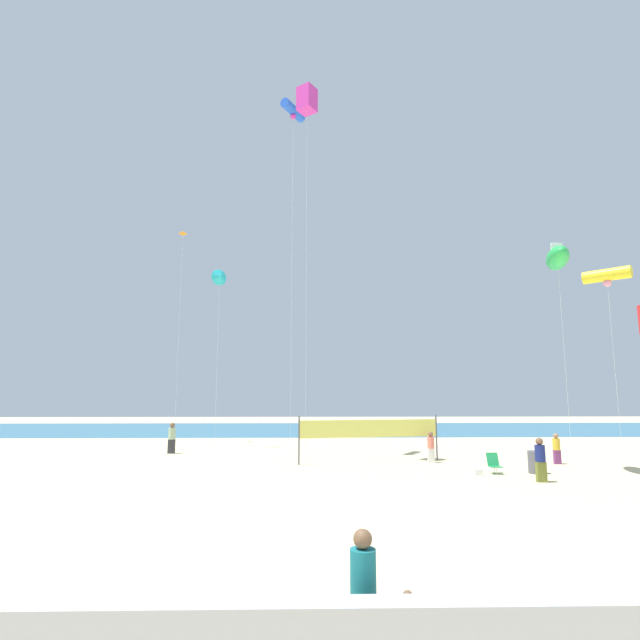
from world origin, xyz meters
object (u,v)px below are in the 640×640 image
Objects in this scene: beachgoer_navy_shirt at (540,458)px; kite_blue_tube at (293,111)px; kite_magenta_box at (307,100)px; beach_handbag at (478,472)px; mother_figure at (363,585)px; toddler_figure at (408,621)px; beachgoer_sage_shirt at (172,437)px; folding_beach_chair at (494,463)px; kite_cyan_delta at (220,277)px; kite_orange_diamond at (183,241)px; beachgoer_mustard_shirt at (557,448)px; trash_barrel at (536,462)px; beachgoer_coral_shirt at (431,446)px; volleyball_net at (370,430)px; kite_yellow_tube at (607,276)px; kite_green_inflatable at (557,258)px.

beachgoer_navy_shirt is 0.08× the size of kite_blue_tube.
beachgoer_navy_shirt is 22.19m from kite_magenta_box.
beachgoer_navy_shirt reaches higher than beach_handbag.
mother_figure is 0.74m from toddler_figure.
beachgoer_sage_shirt is 21.46m from kite_blue_tube.
beach_handbag is (6.04, 14.81, -0.31)m from toddler_figure.
kite_magenta_box is at bearing -6.42° from beachgoer_navy_shirt.
folding_beach_chair is 0.07× the size of kite_cyan_delta.
folding_beach_chair is at bearing -37.54° from kite_orange_diamond.
kite_blue_tube is at bearing -159.51° from beachgoer_sage_shirt.
kite_orange_diamond reaches higher than beachgoer_navy_shirt.
mother_figure is 1.83× the size of folding_beach_chair.
beachgoer_navy_shirt is (8.65, 13.03, 0.07)m from mother_figure.
beachgoer_sage_shirt is 0.08× the size of kite_blue_tube.
beachgoer_mustard_shirt is 0.10× the size of kite_orange_diamond.
trash_barrel is 24.32m from kite_blue_tube.
mother_figure is at bearing 144.43° from beachgoer_sage_shirt.
beachgoer_coral_shirt is at bearing -19.57° from kite_blue_tube.
folding_beach_chair is 0.12× the size of volleyball_net.
kite_yellow_tube is (14.67, 17.20, 8.73)m from mother_figure.
beach_handbag is at bearing 49.87° from mother_figure.
beach_handbag is at bearing -39.15° from kite_cyan_delta.
beach_handbag is 20.77m from kite_cyan_delta.
kite_orange_diamond is at bearing 154.77° from kite_yellow_tube.
kite_yellow_tube reaches higher than beachgoer_sage_shirt.
kite_magenta_box is at bearing 161.46° from trash_barrel.
folding_beach_chair reaches higher than beach_handbag.
beachgoer_navy_shirt is (8.05, 13.16, 0.49)m from toddler_figure.
kite_cyan_delta is 0.57× the size of kite_magenta_box.
beachgoer_navy_shirt is at bearing -39.98° from kite_orange_diamond.
beachgoer_mustard_shirt is at bearing -13.70° from kite_blue_tube.
folding_beach_chair is at bearing -33.54° from kite_blue_tube.
toddler_figure is 17.67m from trash_barrel.
beachgoer_mustard_shirt is at bearing -160.18° from beachgoer_sage_shirt.
mother_figure reaches higher than beachgoer_mustard_shirt.
beachgoer_mustard_shirt is at bearing -2.51° from kite_magenta_box.
toddler_figure is 0.48× the size of beachgoer_navy_shirt.
kite_orange_diamond is (-11.00, 29.13, 14.60)m from toddler_figure.
beachgoer_coral_shirt is 4.30m from beach_handbag.
kite_magenta_box reaches higher than kite_orange_diamond.
kite_orange_diamond is at bearing 145.11° from trash_barrel.
volleyball_net is (-6.24, 5.81, 0.69)m from beachgoer_navy_shirt.
kite_yellow_tube is (25.06, -11.81, -5.45)m from kite_orange_diamond.
mother_figure is 0.15× the size of kite_green_inflatable.
trash_barrel is at bearing -169.95° from beachgoer_sage_shirt.
toddler_figure is at bearing -124.39° from kite_green_inflatable.
kite_yellow_tube is (5.24, 2.02, 9.10)m from trash_barrel.
beachgoer_mustard_shirt is at bearing 75.33° from kite_green_inflatable.
kite_blue_tube is (-7.41, 2.63, 20.30)m from beachgoer_coral_shirt.
kite_blue_tube is (5.08, -4.28, 9.74)m from kite_cyan_delta.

